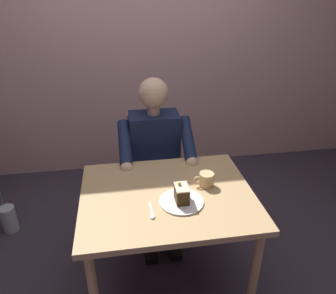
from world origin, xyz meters
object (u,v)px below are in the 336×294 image
at_px(chair, 154,165).
at_px(seated_person, 156,159).
at_px(dining_table, 167,206).
at_px(dessert_spoon, 152,213).
at_px(cake_slice, 182,194).
at_px(coffee_cup, 206,179).

bearing_deg(chair, seated_person, 90.00).
distance_m(dining_table, dessert_spoon, 0.22).
bearing_deg(cake_slice, chair, -85.46).
xyz_separation_m(dining_table, coffee_cup, (-0.24, -0.05, 0.13)).
distance_m(chair, dessert_spoon, 0.92).
distance_m(coffee_cup, dessert_spoon, 0.41).
bearing_deg(dining_table, cake_slice, 124.86).
height_order(chair, cake_slice, chair).
distance_m(chair, coffee_cup, 0.76).
bearing_deg(coffee_cup, cake_slice, 38.11).
distance_m(cake_slice, coffee_cup, 0.22).
relative_size(cake_slice, dessert_spoon, 0.80).
height_order(cake_slice, dessert_spoon, cake_slice).
bearing_deg(dessert_spoon, coffee_cup, -149.02).
relative_size(chair, seated_person, 0.73).
height_order(dining_table, dessert_spoon, dessert_spoon).
distance_m(seated_person, cake_slice, 0.66).
height_order(dining_table, cake_slice, cake_slice).
relative_size(seated_person, coffee_cup, 10.02).
bearing_deg(seated_person, chair, -90.00).
bearing_deg(coffee_cup, seated_person, -64.34).
bearing_deg(seated_person, cake_slice, 95.75).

